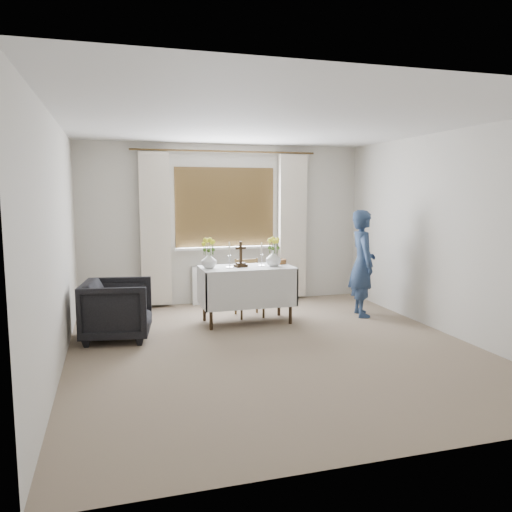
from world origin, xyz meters
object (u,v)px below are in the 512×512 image
(altar_table, at_px, (247,295))
(person, at_px, (362,263))
(wooden_cross, at_px, (241,254))
(armchair, at_px, (117,309))
(flower_vase_right, at_px, (273,258))
(wooden_chair, at_px, (249,288))
(flower_vase_left, at_px, (209,260))

(altar_table, relative_size, person, 0.82)
(wooden_cross, bearing_deg, armchair, 177.15)
(flower_vase_right, bearing_deg, armchair, -172.31)
(altar_table, relative_size, wooden_chair, 1.53)
(wooden_chair, distance_m, person, 1.64)
(altar_table, xyz_separation_m, wooden_chair, (0.13, 0.32, 0.02))
(person, xyz_separation_m, flower_vase_left, (-2.19, 0.10, 0.11))
(flower_vase_left, bearing_deg, person, -2.69)
(wooden_chair, height_order, flower_vase_right, flower_vase_right)
(altar_table, height_order, armchair, altar_table)
(person, relative_size, flower_vase_left, 7.19)
(altar_table, height_order, person, person)
(wooden_cross, height_order, flower_vase_left, wooden_cross)
(flower_vase_left, relative_size, flower_vase_right, 0.99)
(wooden_chair, bearing_deg, wooden_cross, -124.23)
(flower_vase_left, bearing_deg, wooden_cross, -0.97)
(armchair, distance_m, flower_vase_left, 1.33)
(flower_vase_right, bearing_deg, wooden_cross, 174.27)
(wooden_cross, bearing_deg, flower_vase_left, 164.88)
(wooden_cross, bearing_deg, person, -17.26)
(person, height_order, wooden_cross, person)
(altar_table, distance_m, flower_vase_right, 0.61)
(wooden_cross, height_order, flower_vase_right, wooden_cross)
(altar_table, xyz_separation_m, flower_vase_right, (0.36, -0.03, 0.49))
(armchair, distance_m, flower_vase_right, 2.14)
(wooden_chair, bearing_deg, person, -15.52)
(altar_table, relative_size, flower_vase_right, 5.83)
(wooden_chair, distance_m, flower_vase_left, 0.84)
(armchair, distance_m, wooden_cross, 1.74)
(altar_table, bearing_deg, wooden_cross, 172.92)
(altar_table, bearing_deg, person, -2.92)
(flower_vase_left, bearing_deg, altar_table, -1.94)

